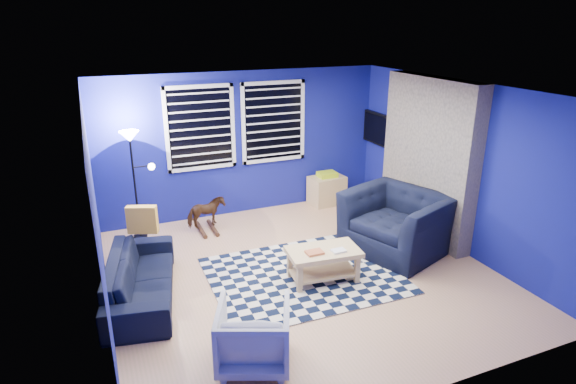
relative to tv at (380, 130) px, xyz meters
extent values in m
plane|color=tan|center=(-2.45, -2.00, -1.40)|extent=(5.00, 5.00, 0.00)
plane|color=white|center=(-2.45, -2.00, 1.10)|extent=(5.00, 5.00, 0.00)
plane|color=navy|center=(-2.45, 0.50, -0.15)|extent=(5.00, 0.00, 5.00)
plane|color=navy|center=(-4.95, -2.00, -0.15)|extent=(0.00, 5.00, 5.00)
plane|color=navy|center=(0.05, -2.00, -0.15)|extent=(0.00, 5.00, 5.00)
cube|color=gray|center=(-0.08, -1.50, -0.15)|extent=(0.26, 2.00, 2.50)
cube|color=black|center=(-0.22, -1.50, -1.05)|extent=(0.04, 0.70, 0.60)
cube|color=gray|center=(-0.35, -1.50, -1.36)|extent=(0.50, 1.20, 0.08)
cube|color=black|center=(-3.20, 0.48, 0.20)|extent=(1.05, 0.02, 1.30)
cube|color=white|center=(-3.20, 0.47, 0.88)|extent=(1.17, 0.05, 0.06)
cube|color=white|center=(-3.20, 0.47, -0.48)|extent=(1.17, 0.05, 0.06)
cube|color=black|center=(-1.90, 0.48, 0.20)|extent=(1.05, 0.02, 1.30)
cube|color=white|center=(-1.90, 0.47, 0.88)|extent=(1.17, 0.05, 0.06)
cube|color=white|center=(-1.90, 0.47, -0.48)|extent=(1.17, 0.05, 0.06)
cube|color=black|center=(0.00, 0.00, 0.00)|extent=(0.06, 1.00, 0.58)
cube|color=black|center=(-0.03, 0.00, 0.00)|extent=(0.01, 0.92, 0.50)
cube|color=black|center=(-2.45, -2.07, -1.39)|extent=(2.53, 2.04, 0.02)
imported|color=black|center=(-4.55, -1.77, -1.12)|extent=(2.03, 1.10, 0.56)
imported|color=black|center=(-0.86, -1.90, -0.95)|extent=(1.72, 1.62, 0.90)
imported|color=gray|center=(-3.65, -3.48, -1.07)|extent=(0.94, 0.95, 0.67)
imported|color=#4C2718|center=(-3.31, -0.10, -1.07)|extent=(0.37, 0.64, 0.51)
cube|color=#DCB77B|center=(-2.26, -2.27, -0.98)|extent=(0.99, 0.64, 0.06)
cube|color=#DCB77B|center=(-2.26, -2.27, -1.27)|extent=(0.90, 0.54, 0.03)
cube|color=#B55A33|center=(-2.42, -2.32, -0.93)|extent=(0.23, 0.18, 0.03)
cube|color=silver|center=(-2.11, -2.40, -0.94)|extent=(0.19, 0.15, 0.03)
cube|color=#DCB77B|center=(-2.66, -2.48, -1.20)|extent=(0.07, 0.07, 0.38)
cube|color=#DCB77B|center=(-1.87, -2.48, -1.20)|extent=(0.07, 0.07, 0.38)
cube|color=#DCB77B|center=(-2.66, -2.06, -1.20)|extent=(0.07, 0.07, 0.38)
cube|color=#DCB77B|center=(-1.87, -2.06, -1.20)|extent=(0.07, 0.07, 0.38)
cube|color=#DCB77B|center=(-0.92, 0.25, -1.13)|extent=(0.68, 0.49, 0.53)
cube|color=black|center=(-0.92, 0.25, -1.13)|extent=(0.59, 0.44, 0.43)
cube|color=#BADC19|center=(-0.92, 0.25, -0.82)|extent=(0.37, 0.30, 0.09)
cylinder|color=black|center=(-4.36, 0.09, -1.39)|extent=(0.22, 0.22, 0.03)
cylinder|color=black|center=(-4.36, 0.09, -0.59)|extent=(0.03, 0.03, 1.61)
cone|color=white|center=(-4.36, 0.09, 0.25)|extent=(0.29, 0.29, 0.16)
sphere|color=white|center=(-4.09, 0.05, -0.24)|extent=(0.11, 0.11, 0.11)
cube|color=gold|center=(-4.40, -1.05, -0.65)|extent=(0.42, 0.26, 0.38)
camera|label=1|loc=(-4.89, -7.32, 1.91)|focal=30.00mm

